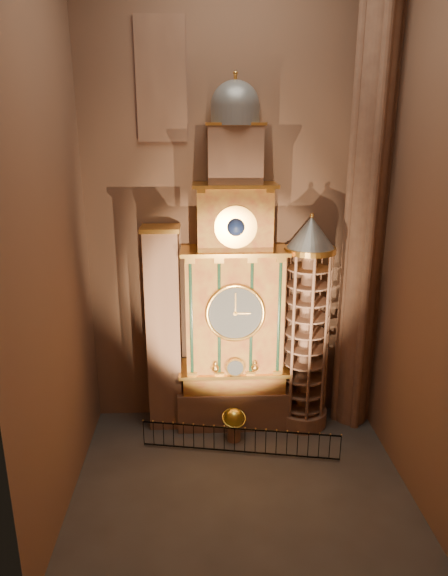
{
  "coord_description": "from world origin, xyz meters",
  "views": [
    {
      "loc": [
        -1.55,
        -18.27,
        14.47
      ],
      "look_at": [
        -0.57,
        3.0,
        7.83
      ],
      "focal_mm": 32.0,
      "sensor_mm": 36.0,
      "label": 1
    }
  ],
  "objects_px": {
    "astronomical_clock": "(234,299)",
    "stair_turret": "(306,327)",
    "celestial_globe": "(234,422)",
    "iron_railing": "(240,441)",
    "portrait_tower": "(164,329)"
  },
  "relations": [
    {
      "from": "astronomical_clock",
      "to": "portrait_tower",
      "type": "relative_size",
      "value": 1.64
    },
    {
      "from": "portrait_tower",
      "to": "stair_turret",
      "type": "xyz_separation_m",
      "value": [
        6.9,
        -0.28,
        0.12
      ]
    },
    {
      "from": "celestial_globe",
      "to": "stair_turret",
      "type": "bearing_deg",
      "value": 21.64
    },
    {
      "from": "celestial_globe",
      "to": "iron_railing",
      "type": "height_order",
      "value": "celestial_globe"
    },
    {
      "from": "astronomical_clock",
      "to": "iron_railing",
      "type": "xyz_separation_m",
      "value": [
        0.12,
        -2.79,
        -5.98
      ]
    },
    {
      "from": "stair_turret",
      "to": "iron_railing",
      "type": "bearing_deg",
      "value": -143.25
    },
    {
      "from": "stair_turret",
      "to": "celestial_globe",
      "type": "distance_m",
      "value": 5.74
    },
    {
      "from": "astronomical_clock",
      "to": "celestial_globe",
      "type": "xyz_separation_m",
      "value": [
        -0.08,
        -1.68,
        -5.67
      ]
    },
    {
      "from": "portrait_tower",
      "to": "iron_railing",
      "type": "relative_size",
      "value": 1.13
    },
    {
      "from": "astronomical_clock",
      "to": "celestial_globe",
      "type": "bearing_deg",
      "value": -92.75
    },
    {
      "from": "iron_railing",
      "to": "astronomical_clock",
      "type": "bearing_deg",
      "value": 92.37
    },
    {
      "from": "astronomical_clock",
      "to": "stair_turret",
      "type": "relative_size",
      "value": 1.55
    },
    {
      "from": "stair_turret",
      "to": "celestial_globe",
      "type": "relative_size",
      "value": 6.41
    },
    {
      "from": "astronomical_clock",
      "to": "iron_railing",
      "type": "relative_size",
      "value": 1.85
    },
    {
      "from": "astronomical_clock",
      "to": "celestial_globe",
      "type": "height_order",
      "value": "astronomical_clock"
    }
  ]
}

